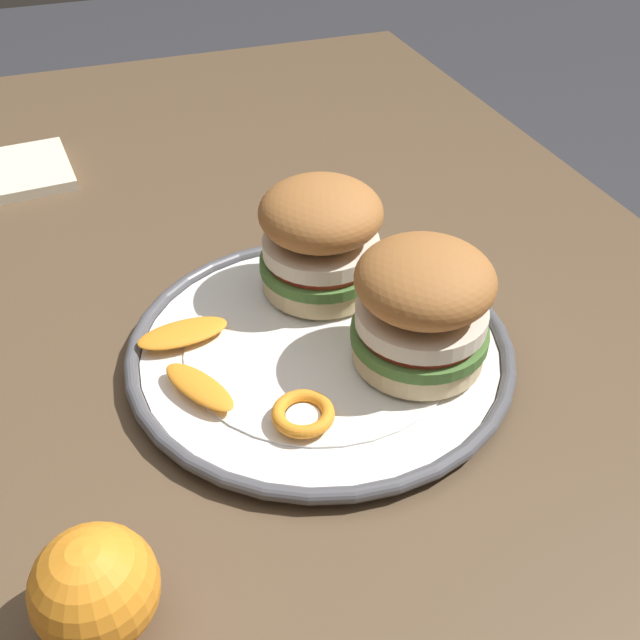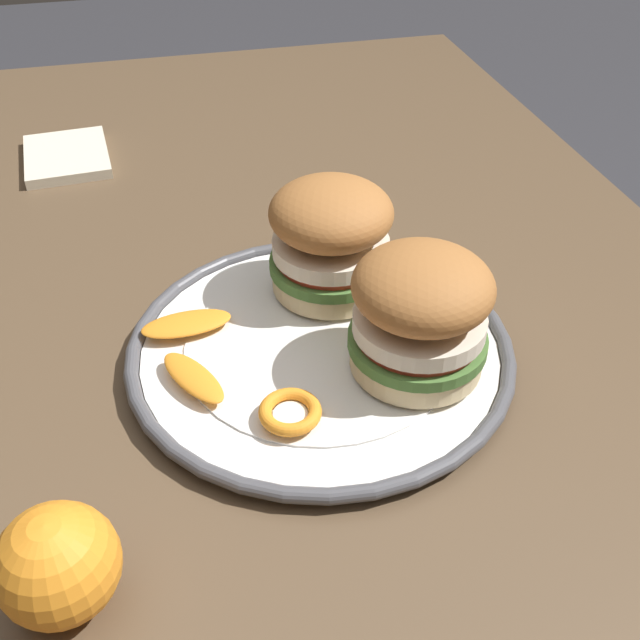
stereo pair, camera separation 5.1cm
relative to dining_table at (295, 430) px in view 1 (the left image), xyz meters
The scene contains 9 objects.
dining_table is the anchor object (origin of this frame).
dinner_plate 0.12m from the dining_table, 144.65° to the right, with size 0.32×0.32×0.02m.
sandwich_half_left 0.18m from the dining_table, 40.48° to the right, with size 0.13×0.13×0.10m.
sandwich_half_right 0.20m from the dining_table, 128.41° to the right, with size 0.13×0.13×0.10m.
orange_peel_curled 0.16m from the dining_table, 166.32° to the left, with size 0.05×0.05×0.01m.
orange_peel_strip_long 0.16m from the dining_table, 117.75° to the left, with size 0.08×0.06×0.01m.
orange_peel_strip_short 0.15m from the dining_table, 77.03° to the left, with size 0.04×0.08×0.01m.
whole_orange 0.30m from the dining_table, 138.13° to the left, with size 0.07×0.07×0.07m, color orange.
folded_napkin 0.45m from the dining_table, 26.27° to the left, with size 0.12×0.10×0.01m, color beige.
Camera 1 is at (-0.46, 0.14, 1.19)m, focal length 42.20 mm.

